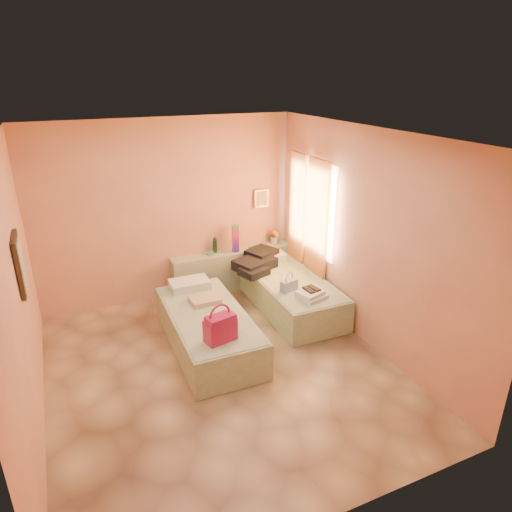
{
  "coord_description": "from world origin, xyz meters",
  "views": [
    {
      "loc": [
        -1.52,
        -4.41,
        3.4
      ],
      "look_at": [
        0.84,
        0.85,
        1.05
      ],
      "focal_mm": 32.0,
      "sensor_mm": 36.0,
      "label": 1
    }
  ],
  "objects_px": {
    "bed_right": "(290,293)",
    "bed_left": "(208,330)",
    "green_book": "(255,248)",
    "towel_stack": "(312,295)",
    "blue_handbag": "(289,286)",
    "magenta_handbag": "(220,328)",
    "flower_vase": "(274,235)",
    "headboard_ledge": "(233,269)",
    "water_bottle": "(215,245)"
  },
  "relations": [
    {
      "from": "headboard_ledge",
      "to": "towel_stack",
      "type": "distance_m",
      "value": 1.81
    },
    {
      "from": "bed_right",
      "to": "water_bottle",
      "type": "height_order",
      "value": "water_bottle"
    },
    {
      "from": "green_book",
      "to": "blue_handbag",
      "type": "xyz_separation_m",
      "value": [
        -0.07,
        -1.35,
        -0.08
      ]
    },
    {
      "from": "blue_handbag",
      "to": "towel_stack",
      "type": "xyz_separation_m",
      "value": [
        0.18,
        -0.33,
        -0.03
      ]
    },
    {
      "from": "blue_handbag",
      "to": "towel_stack",
      "type": "height_order",
      "value": "blue_handbag"
    },
    {
      "from": "bed_left",
      "to": "water_bottle",
      "type": "bearing_deg",
      "value": 68.25
    },
    {
      "from": "headboard_ledge",
      "to": "magenta_handbag",
      "type": "bearing_deg",
      "value": -114.72
    },
    {
      "from": "bed_left",
      "to": "towel_stack",
      "type": "bearing_deg",
      "value": -6.52
    },
    {
      "from": "blue_handbag",
      "to": "towel_stack",
      "type": "distance_m",
      "value": 0.38
    },
    {
      "from": "bed_right",
      "to": "magenta_handbag",
      "type": "bearing_deg",
      "value": -142.0
    },
    {
      "from": "headboard_ledge",
      "to": "water_bottle",
      "type": "height_order",
      "value": "water_bottle"
    },
    {
      "from": "green_book",
      "to": "towel_stack",
      "type": "distance_m",
      "value": 1.69
    },
    {
      "from": "bed_left",
      "to": "towel_stack",
      "type": "relative_size",
      "value": 5.71
    },
    {
      "from": "water_bottle",
      "to": "bed_right",
      "type": "bearing_deg",
      "value": -54.11
    },
    {
      "from": "bed_left",
      "to": "water_bottle",
      "type": "distance_m",
      "value": 1.81
    },
    {
      "from": "headboard_ledge",
      "to": "water_bottle",
      "type": "distance_m",
      "value": 0.53
    },
    {
      "from": "bed_right",
      "to": "green_book",
      "type": "height_order",
      "value": "green_book"
    },
    {
      "from": "bed_right",
      "to": "blue_handbag",
      "type": "distance_m",
      "value": 0.53
    },
    {
      "from": "bed_left",
      "to": "flower_vase",
      "type": "bearing_deg",
      "value": 43.59
    },
    {
      "from": "bed_left",
      "to": "green_book",
      "type": "bearing_deg",
      "value": 49.19
    },
    {
      "from": "bed_right",
      "to": "magenta_handbag",
      "type": "relative_size",
      "value": 5.59
    },
    {
      "from": "headboard_ledge",
      "to": "magenta_handbag",
      "type": "distance_m",
      "value": 2.45
    },
    {
      "from": "headboard_ledge",
      "to": "blue_handbag",
      "type": "height_order",
      "value": "blue_handbag"
    },
    {
      "from": "blue_handbag",
      "to": "water_bottle",
      "type": "bearing_deg",
      "value": 96.97
    },
    {
      "from": "green_book",
      "to": "blue_handbag",
      "type": "bearing_deg",
      "value": -110.57
    },
    {
      "from": "water_bottle",
      "to": "green_book",
      "type": "relative_size",
      "value": 1.42
    },
    {
      "from": "blue_handbag",
      "to": "bed_right",
      "type": "bearing_deg",
      "value": 43.6
    },
    {
      "from": "bed_right",
      "to": "bed_left",
      "type": "bearing_deg",
      "value": -160.62
    },
    {
      "from": "headboard_ledge",
      "to": "flower_vase",
      "type": "relative_size",
      "value": 7.14
    },
    {
      "from": "bed_left",
      "to": "bed_right",
      "type": "bearing_deg",
      "value": 19.38
    },
    {
      "from": "magenta_handbag",
      "to": "towel_stack",
      "type": "relative_size",
      "value": 1.02
    },
    {
      "from": "towel_stack",
      "to": "water_bottle",
      "type": "bearing_deg",
      "value": 113.28
    },
    {
      "from": "headboard_ledge",
      "to": "bed_right",
      "type": "xyz_separation_m",
      "value": [
        0.52,
        -1.05,
        -0.08
      ]
    },
    {
      "from": "magenta_handbag",
      "to": "blue_handbag",
      "type": "bearing_deg",
      "value": 19.23
    },
    {
      "from": "green_book",
      "to": "towel_stack",
      "type": "xyz_separation_m",
      "value": [
        0.11,
        -1.68,
        -0.11
      ]
    },
    {
      "from": "headboard_ledge",
      "to": "towel_stack",
      "type": "relative_size",
      "value": 5.86
    },
    {
      "from": "green_book",
      "to": "magenta_handbag",
      "type": "relative_size",
      "value": 0.48
    },
    {
      "from": "water_bottle",
      "to": "green_book",
      "type": "xyz_separation_m",
      "value": [
        0.66,
        -0.11,
        -0.11
      ]
    },
    {
      "from": "magenta_handbag",
      "to": "towel_stack",
      "type": "xyz_separation_m",
      "value": [
        1.51,
        0.48,
        -0.12
      ]
    },
    {
      "from": "headboard_ledge",
      "to": "green_book",
      "type": "bearing_deg",
      "value": -7.73
    },
    {
      "from": "bed_left",
      "to": "headboard_ledge",
      "type": "bearing_deg",
      "value": 59.34
    },
    {
      "from": "headboard_ledge",
      "to": "towel_stack",
      "type": "height_order",
      "value": "headboard_ledge"
    },
    {
      "from": "bed_left",
      "to": "green_book",
      "type": "relative_size",
      "value": 11.66
    },
    {
      "from": "headboard_ledge",
      "to": "bed_right",
      "type": "height_order",
      "value": "headboard_ledge"
    },
    {
      "from": "magenta_handbag",
      "to": "flower_vase",
      "type": "bearing_deg",
      "value": 39.35
    },
    {
      "from": "headboard_ledge",
      "to": "blue_handbag",
      "type": "xyz_separation_m",
      "value": [
        0.31,
        -1.4,
        0.26
      ]
    },
    {
      "from": "bed_right",
      "to": "blue_handbag",
      "type": "bearing_deg",
      "value": -120.37
    },
    {
      "from": "flower_vase",
      "to": "bed_left",
      "type": "bearing_deg",
      "value": -137.5
    },
    {
      "from": "bed_right",
      "to": "towel_stack",
      "type": "distance_m",
      "value": 0.75
    },
    {
      "from": "green_book",
      "to": "magenta_handbag",
      "type": "xyz_separation_m",
      "value": [
        -1.4,
        -2.16,
        0.0
      ]
    }
  ]
}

